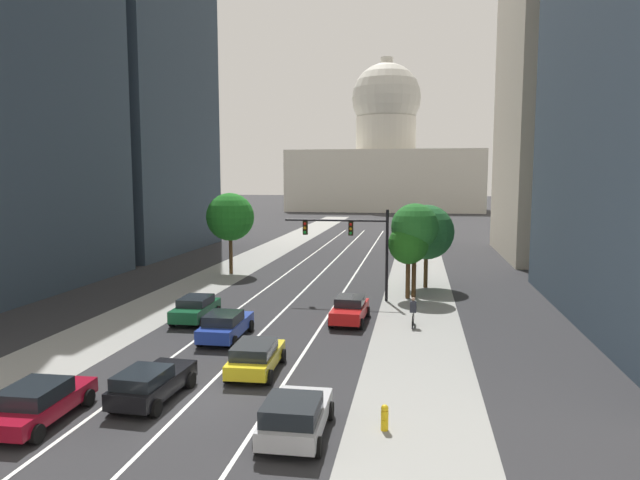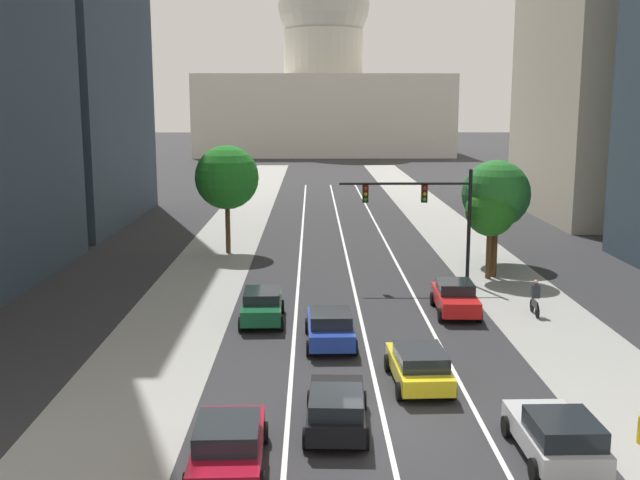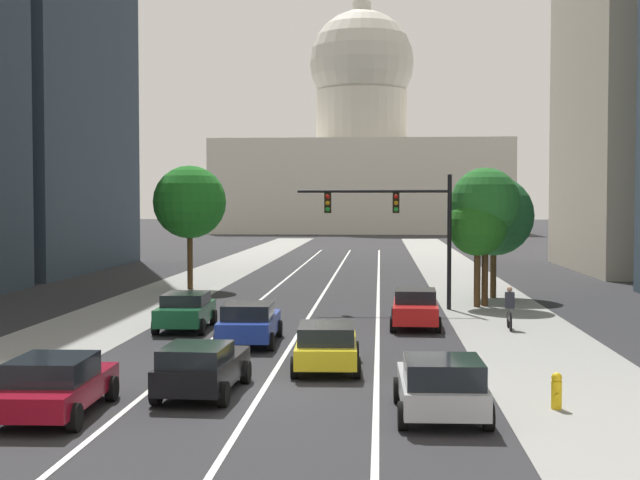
# 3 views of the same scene
# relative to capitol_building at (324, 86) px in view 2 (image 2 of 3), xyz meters

# --- Properties ---
(ground_plane) EXTENTS (400.00, 400.00, 0.00)m
(ground_plane) POSITION_rel_capitol_building_xyz_m (0.00, -86.26, -13.17)
(ground_plane) COLOR #2B2B2D
(sidewalk_left) EXTENTS (4.96, 130.00, 0.01)m
(sidewalk_left) POSITION_rel_capitol_building_xyz_m (-8.55, -91.26, -13.17)
(sidewalk_left) COLOR gray
(sidewalk_left) RESTS_ON ground
(sidewalk_right) EXTENTS (4.96, 130.00, 0.01)m
(sidewalk_right) POSITION_rel_capitol_building_xyz_m (8.55, -91.26, -13.17)
(sidewalk_right) COLOR gray
(sidewalk_right) RESTS_ON ground
(lane_stripe_left) EXTENTS (0.16, 90.00, 0.01)m
(lane_stripe_left) POSITION_rel_capitol_building_xyz_m (-3.03, -101.26, -13.16)
(lane_stripe_left) COLOR white
(lane_stripe_left) RESTS_ON ground
(lane_stripe_center) EXTENTS (0.16, 90.00, 0.01)m
(lane_stripe_center) POSITION_rel_capitol_building_xyz_m (0.00, -101.26, -13.16)
(lane_stripe_center) COLOR white
(lane_stripe_center) RESTS_ON ground
(lane_stripe_right) EXTENTS (0.16, 90.00, 0.01)m
(lane_stripe_right) POSITION_rel_capitol_building_xyz_m (3.03, -101.26, -13.16)
(lane_stripe_right) COLOR white
(lane_stripe_right) RESTS_ON ground
(capitol_building) EXTENTS (48.14, 22.52, 38.32)m
(capitol_building) POSITION_rel_capitol_building_xyz_m (0.00, 0.00, 0.00)
(capitol_building) COLOR beige
(capitol_building) RESTS_ON ground
(car_black) EXTENTS (2.07, 4.28, 1.41)m
(car_black) POSITION_rel_capitol_building_xyz_m (-1.52, -126.79, -12.43)
(car_black) COLOR black
(car_black) RESTS_ON ground
(car_silver) EXTENTS (2.17, 4.06, 1.49)m
(car_silver) POSITION_rel_capitol_building_xyz_m (4.55, -128.82, -12.40)
(car_silver) COLOR #B2B5BA
(car_silver) RESTS_ON ground
(car_red) EXTENTS (2.09, 4.43, 1.53)m
(car_red) POSITION_rel_capitol_building_xyz_m (4.55, -113.68, -12.39)
(car_red) COLOR red
(car_red) RESTS_ON ground
(car_blue) EXTENTS (2.12, 4.59, 1.50)m
(car_blue) POSITION_rel_capitol_building_xyz_m (-1.51, -118.35, -12.40)
(car_blue) COLOR #1E389E
(car_blue) RESTS_ON ground
(car_yellow) EXTENTS (2.14, 4.28, 1.41)m
(car_yellow) POSITION_rel_capitol_building_xyz_m (1.52, -123.05, -12.42)
(car_yellow) COLOR yellow
(car_yellow) RESTS_ON ground
(car_green) EXTENTS (2.08, 4.23, 1.46)m
(car_green) POSITION_rel_capitol_building_xyz_m (-4.55, -115.00, -12.40)
(car_green) COLOR #14512D
(car_green) RESTS_ON ground
(car_crimson) EXTENTS (2.18, 4.53, 1.42)m
(car_crimson) POSITION_rel_capitol_building_xyz_m (-4.55, -129.21, -12.43)
(car_crimson) COLOR maroon
(car_crimson) RESTS_ON ground
(traffic_signal_mast) EXTENTS (7.24, 0.39, 6.35)m
(traffic_signal_mast) POSITION_rel_capitol_building_xyz_m (4.08, -107.63, -8.79)
(traffic_signal_mast) COLOR black
(traffic_signal_mast) RESTS_ON ground
(cyclist) EXTENTS (0.37, 1.70, 1.72)m
(cyclist) POSITION_rel_capitol_building_xyz_m (8.24, -114.11, -12.32)
(cyclist) COLOR black
(cyclist) RESTS_ON ground
(street_tree_mid_right) EXTENTS (4.22, 4.22, 6.45)m
(street_tree_mid_right) POSITION_rel_capitol_building_xyz_m (9.09, -102.27, -8.84)
(street_tree_mid_right) COLOR #51381E
(street_tree_mid_right) RESTS_ON ground
(street_tree_far_right) EXTENTS (3.34, 3.34, 6.73)m
(street_tree_far_right) POSITION_rel_capitol_building_xyz_m (8.21, -106.05, -8.15)
(street_tree_far_right) COLOR #51381E
(street_tree_far_right) RESTS_ON ground
(street_tree_near_left) EXTENTS (4.22, 4.22, 7.17)m
(street_tree_near_left) POSITION_rel_capitol_building_xyz_m (-7.87, -98.76, -8.12)
(street_tree_near_left) COLOR #51381E
(street_tree_near_left) RESTS_ON ground
(street_tree_near_right) EXTENTS (2.83, 2.83, 5.30)m
(street_tree_near_right) POSITION_rel_capitol_building_xyz_m (7.80, -106.45, -9.32)
(street_tree_near_right) COLOR #51381E
(street_tree_near_right) RESTS_ON ground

